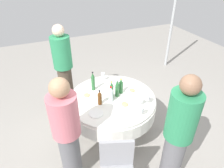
{
  "coord_description": "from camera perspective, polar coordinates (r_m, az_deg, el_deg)",
  "views": [
    {
      "loc": [
        -2.3,
        0.99,
        2.61
      ],
      "look_at": [
        0.0,
        0.0,
        0.99
      ],
      "focal_mm": 32.04,
      "sensor_mm": 36.0,
      "label": 1
    }
  ],
  "objects": [
    {
      "name": "ground_plane",
      "position": [
        3.62,
        0.0,
        -13.28
      ],
      "size": [
        10.0,
        10.0,
        0.0
      ],
      "primitive_type": "plane",
      "color": "gray"
    },
    {
      "name": "dining_table",
      "position": [
        3.22,
        0.0,
        -5.96
      ],
      "size": [
        1.39,
        1.39,
        0.74
      ],
      "color": "white",
      "rests_on": "ground_plane"
    },
    {
      "name": "bottle_green_far",
      "position": [
        3.24,
        -5.43,
        0.69
      ],
      "size": [
        0.06,
        0.06,
        0.33
      ],
      "color": "#2D6B38",
      "rests_on": "dining_table"
    },
    {
      "name": "bottle_green_inner",
      "position": [
        3.04,
        -0.1,
        -1.82
      ],
      "size": [
        0.06,
        0.06,
        0.29
      ],
      "color": "#2D6B38",
      "rests_on": "dining_table"
    },
    {
      "name": "bottle_green_east",
      "position": [
        3.08,
        1.48,
        -1.31
      ],
      "size": [
        0.06,
        0.06,
        0.3
      ],
      "color": "#2D6B38",
      "rests_on": "dining_table"
    },
    {
      "name": "bottle_brown_north",
      "position": [
        2.94,
        -3.53,
        -3.95
      ],
      "size": [
        0.06,
        0.06,
        0.24
      ],
      "color": "#593314",
      "rests_on": "dining_table"
    },
    {
      "name": "bottle_clear_rear",
      "position": [
        2.98,
        -0.34,
        -3.04
      ],
      "size": [
        0.07,
        0.07,
        0.26
      ],
      "color": "silver",
      "rests_on": "dining_table"
    },
    {
      "name": "bottle_green_front",
      "position": [
        3.17,
        2.53,
        -0.64
      ],
      "size": [
        0.07,
        0.07,
        0.26
      ],
      "color": "#2D6B38",
      "rests_on": "dining_table"
    },
    {
      "name": "wine_glass_north",
      "position": [
        2.95,
        8.3,
        -4.41
      ],
      "size": [
        0.07,
        0.07,
        0.15
      ],
      "color": "white",
      "rests_on": "dining_table"
    },
    {
      "name": "wine_glass_rear",
      "position": [
        3.32,
        1.33,
        0.73
      ],
      "size": [
        0.06,
        0.06,
        0.15
      ],
      "color": "white",
      "rests_on": "dining_table"
    },
    {
      "name": "wine_glass_front",
      "position": [
        2.98,
        10.11,
        -3.89
      ],
      "size": [
        0.08,
        0.08,
        0.16
      ],
      "color": "white",
      "rests_on": "dining_table"
    },
    {
      "name": "wine_glass_near",
      "position": [
        2.75,
        8.43,
        -7.25
      ],
      "size": [
        0.07,
        0.07,
        0.15
      ],
      "color": "white",
      "rests_on": "dining_table"
    },
    {
      "name": "wine_glass_left",
      "position": [
        3.49,
        -2.56,
        2.52
      ],
      "size": [
        0.06,
        0.06,
        0.16
      ],
      "color": "white",
      "rests_on": "dining_table"
    },
    {
      "name": "plate_left",
      "position": [
        3.16,
        -7.2,
        -3.39
      ],
      "size": [
        0.24,
        0.24,
        0.04
      ],
      "color": "white",
      "rests_on": "dining_table"
    },
    {
      "name": "plate_mid",
      "position": [
        3.27,
        5.76,
        -1.97
      ],
      "size": [
        0.23,
        0.23,
        0.04
      ],
      "color": "white",
      "rests_on": "dining_table"
    },
    {
      "name": "plate_south",
      "position": [
        2.83,
        -4.58,
        -8.35
      ],
      "size": [
        0.21,
        0.21,
        0.02
      ],
      "color": "white",
      "rests_on": "dining_table"
    },
    {
      "name": "plate_west",
      "position": [
        2.97,
        3.63,
        -5.98
      ],
      "size": [
        0.25,
        0.25,
        0.04
      ],
      "color": "white",
      "rests_on": "dining_table"
    },
    {
      "name": "fork_inner",
      "position": [
        3.41,
        -1.95,
        -0.31
      ],
      "size": [
        0.05,
        0.18,
        0.0
      ],
      "primitive_type": "cube",
      "rotation": [
        0.0,
        0.0,
        4.9
      ],
      "color": "silver",
      "rests_on": "dining_table"
    },
    {
      "name": "fork_east",
      "position": [
        2.74,
        2.93,
        -10.21
      ],
      "size": [
        0.15,
        0.12,
        0.0
      ],
      "primitive_type": "cube",
      "rotation": [
        0.0,
        0.0,
        0.64
      ],
      "color": "silver",
      "rests_on": "dining_table"
    },
    {
      "name": "folded_napkin",
      "position": [
        3.51,
        1.53,
        0.9
      ],
      "size": [
        0.16,
        0.16,
        0.02
      ],
      "primitive_type": "cube",
      "rotation": [
        0.0,
        0.0,
        -0.24
      ],
      "color": "white",
      "rests_on": "dining_table"
    },
    {
      "name": "person_far",
      "position": [
        2.51,
        18.37,
        -13.31
      ],
      "size": [
        0.34,
        0.34,
        1.65
      ],
      "rotation": [
        0.0,
        0.0,
        1.89
      ],
      "color": "slate",
      "rests_on": "ground_plane"
    },
    {
      "name": "person_inner",
      "position": [
        3.78,
        -13.64,
        4.6
      ],
      "size": [
        0.34,
        0.34,
        1.67
      ],
      "rotation": [
        0.0,
        0.0,
        -1.1
      ],
      "color": "#4C3F33",
      "rests_on": "ground_plane"
    },
    {
      "name": "person_east",
      "position": [
        2.52,
        -12.75,
        -13.2
      ],
      "size": [
        0.34,
        0.34,
        1.58
      ],
      "rotation": [
        0.0,
        0.0,
        0.57
      ],
      "color": "slate",
      "rests_on": "ground_plane"
    },
    {
      "name": "tent_pole_secondary",
      "position": [
        5.42,
        16.98,
        17.68
      ],
      "size": [
        0.07,
        0.07,
        2.63
      ],
      "primitive_type": "cylinder",
      "color": "#B2B5B7",
      "rests_on": "ground_plane"
    }
  ]
}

